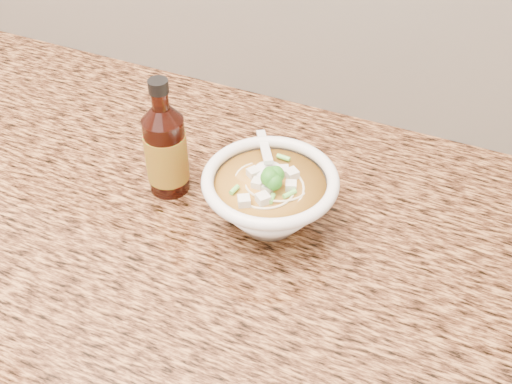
% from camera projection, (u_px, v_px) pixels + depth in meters
% --- Properties ---
extents(cabinet, '(4.00, 0.65, 0.86)m').
position_uv_depth(cabinet, '(78.00, 340.00, 1.28)').
color(cabinet, '#35190F').
rests_on(cabinet, ground).
extents(counter_slab, '(4.00, 0.68, 0.04)m').
position_uv_depth(counter_slab, '(24.00, 167.00, 0.98)').
color(counter_slab, '#A56E3C').
rests_on(counter_slab, cabinet).
extents(soup_bowl, '(0.18, 0.19, 0.10)m').
position_uv_depth(soup_bowl, '(270.00, 198.00, 0.84)').
color(soup_bowl, white).
rests_on(soup_bowl, counter_slab).
extents(hot_sauce_bottle, '(0.07, 0.07, 0.18)m').
position_uv_depth(hot_sauce_bottle, '(166.00, 150.00, 0.87)').
color(hot_sauce_bottle, '#340D07').
rests_on(hot_sauce_bottle, counter_slab).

